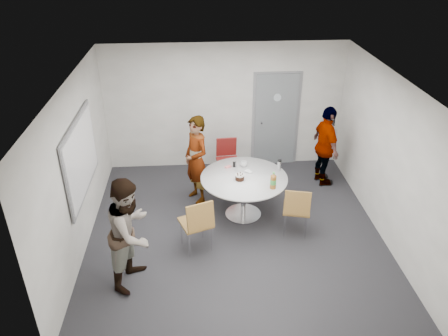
{
  "coord_description": "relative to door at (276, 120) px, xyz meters",
  "views": [
    {
      "loc": [
        -0.62,
        -6.12,
        4.67
      ],
      "look_at": [
        -0.17,
        0.25,
        1.13
      ],
      "focal_mm": 35.0,
      "sensor_mm": 36.0,
      "label": 1
    }
  ],
  "objects": [
    {
      "name": "chair_near_right",
      "position": [
        -0.08,
        -2.65,
        -0.46
      ],
      "size": [
        0.54,
        0.57,
        0.93
      ],
      "rotation": [
        0.0,
        0.0,
        -0.24
      ],
      "color": "brown",
      "rests_on": "floor"
    },
    {
      "name": "wall_front",
      "position": [
        -1.1,
        -4.98,
        0.32
      ],
      "size": [
        5.0,
        0.0,
        5.0
      ],
      "primitive_type": "plane",
      "rotation": [
        -1.57,
        0.0,
        0.0
      ],
      "color": "#B1AEA8",
      "rests_on": "floor"
    },
    {
      "name": "wall_back",
      "position": [
        -1.1,
        0.02,
        0.32
      ],
      "size": [
        5.0,
        0.0,
        5.0
      ],
      "primitive_type": "plane",
      "rotation": [
        1.57,
        0.0,
        0.0
      ],
      "color": "#B1AEA8",
      "rests_on": "floor"
    },
    {
      "name": "door",
      "position": [
        0.0,
        0.0,
        0.0
      ],
      "size": [
        1.02,
        0.17,
        2.12
      ],
      "color": "slate",
      "rests_on": "wall_back"
    },
    {
      "name": "ceiling",
      "position": [
        -1.1,
        -2.48,
        1.67
      ],
      "size": [
        5.0,
        5.0,
        0.0
      ],
      "primitive_type": "plane",
      "rotation": [
        3.14,
        0.0,
        0.0
      ],
      "color": "silver",
      "rests_on": "wall_back"
    },
    {
      "name": "whiteboard",
      "position": [
        -3.56,
        -2.28,
        0.42
      ],
      "size": [
        0.04,
        1.9,
        1.25
      ],
      "color": "gray",
      "rests_on": "wall_left"
    },
    {
      "name": "person_main",
      "position": [
        -1.73,
        -1.4,
        -0.17
      ],
      "size": [
        0.67,
        0.75,
        1.72
      ],
      "primitive_type": "imported",
      "rotation": [
        0.0,
        0.0,
        -1.06
      ],
      "color": "#A5C6EA",
      "rests_on": "floor"
    },
    {
      "name": "person_right",
      "position": [
        0.85,
        -0.96,
        -0.19
      ],
      "size": [
        0.55,
        1.03,
        1.67
      ],
      "primitive_type": "imported",
      "rotation": [
        0.0,
        0.0,
        1.72
      ],
      "color": "black",
      "rests_on": "floor"
    },
    {
      "name": "wall_left",
      "position": [
        -3.6,
        -2.48,
        0.32
      ],
      "size": [
        0.0,
        5.0,
        5.0
      ],
      "primitive_type": "plane",
      "rotation": [
        1.57,
        0.0,
        1.57
      ],
      "color": "#B1AEA8",
      "rests_on": "floor"
    },
    {
      "name": "chair_far",
      "position": [
        -1.1,
        -0.69,
        -0.47
      ],
      "size": [
        0.47,
        0.5,
        0.92
      ],
      "rotation": [
        0.0,
        0.0,
        3.22
      ],
      "color": "maroon",
      "rests_on": "floor"
    },
    {
      "name": "floor",
      "position": [
        -1.1,
        -2.48,
        -1.03
      ],
      "size": [
        5.0,
        5.0,
        0.0
      ],
      "primitive_type": "plane",
      "color": "black",
      "rests_on": "ground"
    },
    {
      "name": "wall_right",
      "position": [
        1.4,
        -2.48,
        0.32
      ],
      "size": [
        0.0,
        5.0,
        5.0
      ],
      "primitive_type": "plane",
      "rotation": [
        1.57,
        0.0,
        -1.57
      ],
      "color": "#B1AEA8",
      "rests_on": "floor"
    },
    {
      "name": "person_left",
      "position": [
        -2.69,
        -3.54,
        -0.16
      ],
      "size": [
        0.9,
        1.01,
        1.73
      ],
      "primitive_type": "imported",
      "rotation": [
        0.0,
        0.0,
        1.22
      ],
      "color": "white",
      "rests_on": "floor"
    },
    {
      "name": "table",
      "position": [
        -0.88,
        -2.0,
        -0.34
      ],
      "size": [
        1.54,
        1.54,
        1.11
      ],
      "color": "silver",
      "rests_on": "floor"
    },
    {
      "name": "chair_near_left",
      "position": [
        -1.74,
        -2.97,
        -0.43
      ],
      "size": [
        0.61,
        0.64,
        0.98
      ],
      "rotation": [
        0.0,
        0.0,
        0.36
      ],
      "color": "brown",
      "rests_on": "floor"
    }
  ]
}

